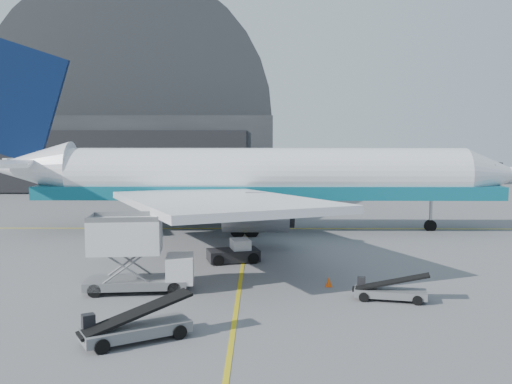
{
  "coord_description": "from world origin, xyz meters",
  "views": [
    {
      "loc": [
        1.38,
        -35.43,
        9.46
      ],
      "look_at": [
        0.87,
        11.72,
        4.5
      ],
      "focal_mm": 40.0,
      "sensor_mm": 36.0,
      "label": 1
    }
  ],
  "objects_px": {
    "pushback_tug": "(235,253)",
    "catering_truck": "(135,255)",
    "airliner": "(245,177)",
    "belt_loader_b": "(389,291)",
    "belt_loader_a": "(135,328)"
  },
  "relations": [
    {
      "from": "pushback_tug",
      "to": "catering_truck",
      "type": "bearing_deg",
      "value": -140.02
    },
    {
      "from": "airliner",
      "to": "belt_loader_b",
      "type": "bearing_deg",
      "value": -68.96
    },
    {
      "from": "belt_loader_a",
      "to": "airliner",
      "type": "bearing_deg",
      "value": 51.58
    },
    {
      "from": "pushback_tug",
      "to": "belt_loader_a",
      "type": "relative_size",
      "value": 0.8
    },
    {
      "from": "catering_truck",
      "to": "pushback_tug",
      "type": "height_order",
      "value": "catering_truck"
    },
    {
      "from": "belt_loader_a",
      "to": "belt_loader_b",
      "type": "bearing_deg",
      "value": -3.89
    },
    {
      "from": "belt_loader_b",
      "to": "pushback_tug",
      "type": "bearing_deg",
      "value": 145.77
    },
    {
      "from": "catering_truck",
      "to": "pushback_tug",
      "type": "relative_size",
      "value": 1.61
    },
    {
      "from": "airliner",
      "to": "catering_truck",
      "type": "relative_size",
      "value": 8.02
    },
    {
      "from": "catering_truck",
      "to": "pushback_tug",
      "type": "distance_m",
      "value": 9.79
    },
    {
      "from": "belt_loader_b",
      "to": "catering_truck",
      "type": "bearing_deg",
      "value": -174.47
    },
    {
      "from": "belt_loader_a",
      "to": "pushback_tug",
      "type": "bearing_deg",
      "value": 46.39
    },
    {
      "from": "airliner",
      "to": "belt_loader_b",
      "type": "relative_size",
      "value": 12.08
    },
    {
      "from": "airliner",
      "to": "pushback_tug",
      "type": "distance_m",
      "value": 14.15
    },
    {
      "from": "catering_truck",
      "to": "belt_loader_b",
      "type": "height_order",
      "value": "catering_truck"
    }
  ]
}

